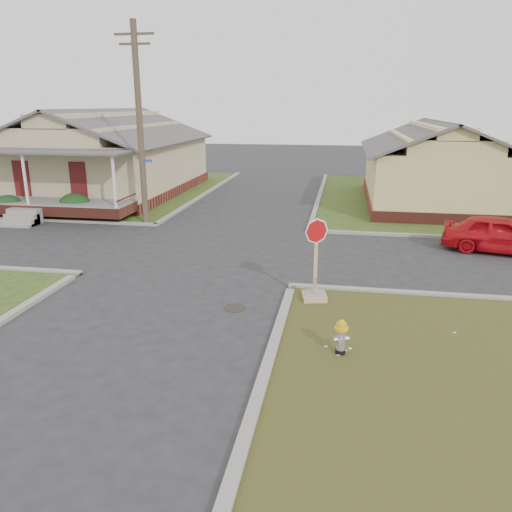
% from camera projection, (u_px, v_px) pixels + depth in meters
% --- Properties ---
extents(ground, '(120.00, 120.00, 0.00)m').
position_uv_depth(ground, '(166.00, 297.00, 14.81)').
color(ground, '#252527').
rests_on(ground, ground).
extents(verge_far_left, '(19.00, 19.00, 0.05)m').
position_uv_depth(verge_far_left, '(75.00, 188.00, 33.93)').
color(verge_far_left, '#2C4017').
rests_on(verge_far_left, ground).
extents(curbs, '(80.00, 40.00, 0.12)m').
position_uv_depth(curbs, '(210.00, 250.00, 19.53)').
color(curbs, gray).
rests_on(curbs, ground).
extents(manhole, '(0.64, 0.64, 0.01)m').
position_uv_depth(manhole, '(235.00, 308.00, 13.98)').
color(manhole, black).
rests_on(manhole, ground).
extents(corner_house, '(10.10, 15.50, 5.30)m').
position_uv_depth(corner_house, '(104.00, 158.00, 31.54)').
color(corner_house, maroon).
rests_on(corner_house, ground).
extents(side_house_yellow, '(7.60, 11.60, 4.70)m').
position_uv_depth(side_house_yellow, '(434.00, 166.00, 28.07)').
color(side_house_yellow, maroon).
rests_on(side_house_yellow, ground).
extents(utility_pole, '(1.80, 0.28, 9.00)m').
position_uv_depth(utility_pole, '(140.00, 123.00, 22.55)').
color(utility_pole, '#4A3A2A').
rests_on(utility_pole, ground).
extents(fire_hydrant, '(0.31, 0.31, 0.83)m').
position_uv_depth(fire_hydrant, '(341.00, 335.00, 11.20)').
color(fire_hydrant, black).
rests_on(fire_hydrant, ground).
extents(stop_sign, '(0.68, 0.67, 2.41)m').
position_uv_depth(stop_sign, '(315.00, 282.00, 14.35)').
color(stop_sign, tan).
rests_on(stop_sign, ground).
extents(red_sedan, '(4.48, 2.67, 1.43)m').
position_uv_depth(red_sedan, '(501.00, 234.00, 19.09)').
color(red_sedan, red).
rests_on(red_sedan, ground).
extents(hedge_left, '(1.45, 1.19, 1.11)m').
position_uv_depth(hedge_left, '(9.00, 206.00, 25.02)').
color(hedge_left, '#143917').
rests_on(hedge_left, verge_far_left).
extents(hedge_right, '(1.55, 1.27, 1.18)m').
position_uv_depth(hedge_right, '(75.00, 206.00, 24.92)').
color(hedge_right, '#143917').
rests_on(hedge_right, verge_far_left).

